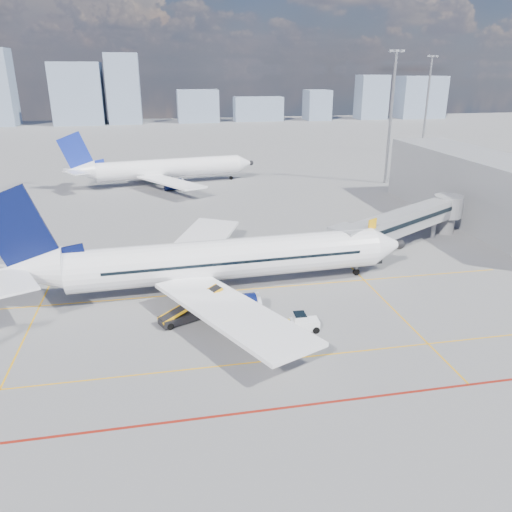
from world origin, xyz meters
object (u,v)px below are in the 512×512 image
Objects in this scene: baggage_tug at (303,322)px; cargo_dolly at (242,317)px; main_aircraft at (211,261)px; second_aircraft at (161,169)px; belt_loader at (185,314)px; ramp_worker at (289,326)px.

cargo_dolly is (-5.17, 1.71, 0.16)m from baggage_tug.
main_aircraft reaches higher than second_aircraft.
ramp_worker is at bearing -49.99° from belt_loader.
main_aircraft reaches higher than belt_loader.
second_aircraft reaches higher than ramp_worker.
main_aircraft is at bearing 39.47° from belt_loader.
second_aircraft reaches higher than baggage_tug.
main_aircraft is 28.89× the size of ramp_worker.
main_aircraft reaches higher than baggage_tug.
ramp_worker is (5.61, -10.80, -2.46)m from main_aircraft.
cargo_dolly is 4.30m from ramp_worker.
baggage_tug is (11.22, -63.67, -2.39)m from second_aircraft.
baggage_tug is at bearing -88.71° from second_aircraft.
second_aircraft is 64.69m from baggage_tug.
cargo_dolly is at bearing -93.13° from second_aircraft.
baggage_tug is 5.44m from cargo_dolly.
main_aircraft reaches higher than ramp_worker.
baggage_tug is (7.00, -10.47, -2.39)m from main_aircraft.
baggage_tug is at bearing -18.71° from cargo_dolly.
main_aircraft is at bearing 56.66° from ramp_worker.
belt_loader is (-10.23, 3.90, -0.16)m from baggage_tug.
second_aircraft is (-4.22, 53.20, 0.01)m from main_aircraft.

